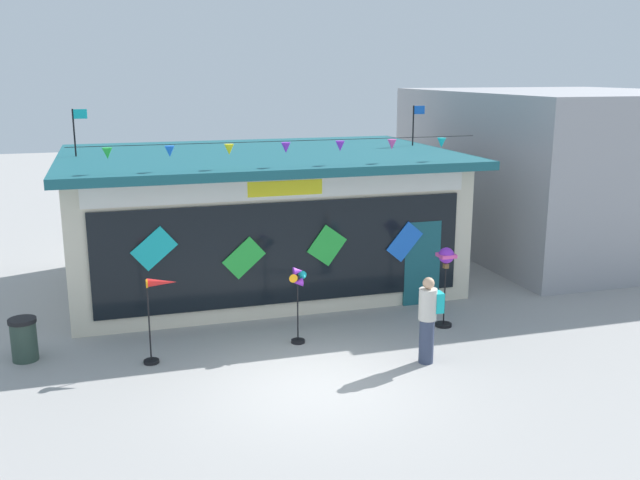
{
  "coord_description": "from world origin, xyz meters",
  "views": [
    {
      "loc": [
        -3.21,
        -11.06,
        5.38
      ],
      "look_at": [
        0.95,
        2.73,
        1.92
      ],
      "focal_mm": 39.47,
      "sensor_mm": 36.0,
      "label": 1
    }
  ],
  "objects_px": {
    "kite_shop_building": "(258,216)",
    "person_near_camera": "(428,318)",
    "wind_spinner_left": "(298,289)",
    "wind_spinner_far_left": "(158,304)",
    "trash_bin": "(24,339)",
    "wind_spinner_center_left": "(446,266)"
  },
  "relations": [
    {
      "from": "kite_shop_building",
      "to": "person_near_camera",
      "type": "xyz_separation_m",
      "value": [
        1.94,
        -6.16,
        -0.84
      ]
    },
    {
      "from": "wind_spinner_left",
      "to": "trash_bin",
      "type": "distance_m",
      "value": 5.31
    },
    {
      "from": "wind_spinner_far_left",
      "to": "kite_shop_building",
      "type": "bearing_deg",
      "value": 58.4
    },
    {
      "from": "kite_shop_building",
      "to": "trash_bin",
      "type": "relative_size",
      "value": 11.41
    },
    {
      "from": "wind_spinner_center_left",
      "to": "wind_spinner_left",
      "type": "bearing_deg",
      "value": -179.2
    },
    {
      "from": "wind_spinner_far_left",
      "to": "trash_bin",
      "type": "bearing_deg",
      "value": 161.22
    },
    {
      "from": "wind_spinner_left",
      "to": "wind_spinner_far_left",
      "type": "bearing_deg",
      "value": -176.64
    },
    {
      "from": "wind_spinner_far_left",
      "to": "wind_spinner_left",
      "type": "xyz_separation_m",
      "value": [
        2.74,
        0.16,
        -0.02
      ]
    },
    {
      "from": "wind_spinner_far_left",
      "to": "trash_bin",
      "type": "relative_size",
      "value": 1.98
    },
    {
      "from": "kite_shop_building",
      "to": "wind_spinner_center_left",
      "type": "xyz_separation_m",
      "value": [
        3.13,
        -4.49,
        -0.38
      ]
    },
    {
      "from": "kite_shop_building",
      "to": "wind_spinner_left",
      "type": "height_order",
      "value": "kite_shop_building"
    },
    {
      "from": "kite_shop_building",
      "to": "wind_spinner_left",
      "type": "distance_m",
      "value": 4.57
    },
    {
      "from": "wind_spinner_left",
      "to": "wind_spinner_center_left",
      "type": "distance_m",
      "value": 3.28
    },
    {
      "from": "wind_spinner_left",
      "to": "wind_spinner_center_left",
      "type": "bearing_deg",
      "value": 0.8
    },
    {
      "from": "wind_spinner_center_left",
      "to": "person_near_camera",
      "type": "relative_size",
      "value": 1.05
    },
    {
      "from": "kite_shop_building",
      "to": "wind_spinner_center_left",
      "type": "height_order",
      "value": "kite_shop_building"
    },
    {
      "from": "person_near_camera",
      "to": "wind_spinner_far_left",
      "type": "bearing_deg",
      "value": -103.91
    },
    {
      "from": "kite_shop_building",
      "to": "wind_spinner_center_left",
      "type": "distance_m",
      "value": 5.48
    },
    {
      "from": "kite_shop_building",
      "to": "person_near_camera",
      "type": "bearing_deg",
      "value": -72.49
    },
    {
      "from": "wind_spinner_left",
      "to": "wind_spinner_center_left",
      "type": "height_order",
      "value": "wind_spinner_center_left"
    },
    {
      "from": "trash_bin",
      "to": "wind_spinner_center_left",
      "type": "bearing_deg",
      "value": -4.28
    },
    {
      "from": "wind_spinner_far_left",
      "to": "person_near_camera",
      "type": "bearing_deg",
      "value": -16.92
    }
  ]
}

